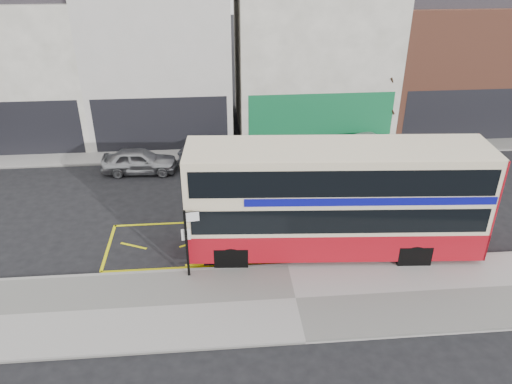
{
  "coord_description": "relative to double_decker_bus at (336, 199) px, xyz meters",
  "views": [
    {
      "loc": [
        -2.51,
        -15.48,
        11.46
      ],
      "look_at": [
        -0.99,
        2.0,
        2.03
      ],
      "focal_mm": 35.0,
      "sensor_mm": 36.0,
      "label": 1
    }
  ],
  "objects": [
    {
      "name": "bus_stop_post",
      "position": [
        -5.54,
        -1.27,
        -0.54
      ],
      "size": [
        0.68,
        0.14,
        2.72
      ],
      "rotation": [
        0.0,
        0.0,
        0.13
      ],
      "color": "black",
      "rests_on": "pavement"
    },
    {
      "name": "car_white",
      "position": [
        4.24,
        9.0,
        -1.71
      ],
      "size": [
        4.69,
        3.01,
        1.27
      ],
      "primitive_type": "imported",
      "rotation": [
        0.0,
        0.0,
        1.88
      ],
      "color": "silver",
      "rests_on": "ground"
    },
    {
      "name": "terrace_far_left",
      "position": [
        -15.42,
        14.39,
        2.48
      ],
      "size": [
        8.0,
        8.01,
        10.8
      ],
      "color": "white",
      "rests_on": "ground"
    },
    {
      "name": "terrace_left",
      "position": [
        -7.42,
        14.39,
        2.98
      ],
      "size": [
        8.0,
        8.01,
        11.8
      ],
      "color": "silver",
      "rests_on": "ground"
    },
    {
      "name": "car_silver",
      "position": [
        -8.42,
        7.89,
        -1.69
      ],
      "size": [
        3.89,
        1.72,
        1.3
      ],
      "primitive_type": "imported",
      "rotation": [
        0.0,
        0.0,
        1.52
      ],
      "color": "#A5A6AA",
      "rests_on": "ground"
    },
    {
      "name": "terrace_right",
      "position": [
        10.58,
        14.39,
        2.23
      ],
      "size": [
        9.0,
        8.01,
        10.3
      ],
      "color": "#93513B",
      "rests_on": "ground"
    },
    {
      "name": "pavement",
      "position": [
        -1.92,
        -2.9,
        -2.26
      ],
      "size": [
        40.0,
        4.0,
        0.15
      ],
      "primitive_type": "cube",
      "color": "#999591",
      "rests_on": "ground"
    },
    {
      "name": "ground",
      "position": [
        -1.92,
        -0.6,
        -2.34
      ],
      "size": [
        120.0,
        120.0,
        0.0
      ],
      "primitive_type": "plane",
      "color": "black",
      "rests_on": "ground"
    },
    {
      "name": "car_grey",
      "position": [
        -3.98,
        7.84,
        -1.57
      ],
      "size": [
        4.96,
        3.03,
        1.54
      ],
      "primitive_type": "imported",
      "rotation": [
        0.0,
        0.0,
        1.25
      ],
      "color": "#45474E",
      "rests_on": "ground"
    },
    {
      "name": "far_pavement",
      "position": [
        -1.92,
        10.4,
        -2.26
      ],
      "size": [
        50.0,
        3.0,
        0.15
      ],
      "primitive_type": "cube",
      "color": "#999591",
      "rests_on": "ground"
    },
    {
      "name": "street_tree_right",
      "position": [
        5.59,
        11.2,
        1.15
      ],
      "size": [
        2.37,
        2.37,
        5.12
      ],
      "color": "black",
      "rests_on": "ground"
    },
    {
      "name": "road_markings",
      "position": [
        -1.92,
        1.0,
        -2.33
      ],
      "size": [
        14.0,
        3.4,
        0.01
      ],
      "primitive_type": null,
      "color": "yellow",
      "rests_on": "ground"
    },
    {
      "name": "double_decker_bus",
      "position": [
        0.0,
        0.0,
        0.0
      ],
      "size": [
        11.28,
        3.31,
        4.45
      ],
      "rotation": [
        0.0,
        0.0,
        -0.07
      ],
      "color": "beige",
      "rests_on": "ground"
    },
    {
      "name": "kerb",
      "position": [
        -1.92,
        -0.97,
        -2.26
      ],
      "size": [
        40.0,
        0.15,
        0.15
      ],
      "primitive_type": "cube",
      "color": "gray",
      "rests_on": "ground"
    },
    {
      "name": "terrace_green_shop",
      "position": [
        1.58,
        14.39,
        2.73
      ],
      "size": [
        9.0,
        8.01,
        11.3
      ],
      "color": "white",
      "rests_on": "ground"
    }
  ]
}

